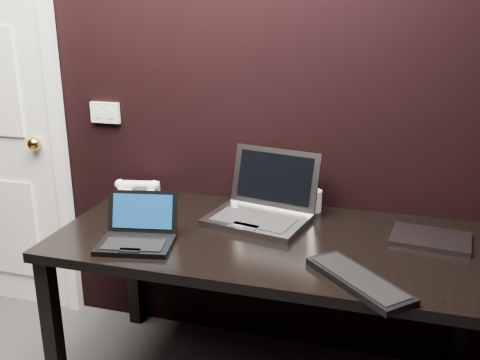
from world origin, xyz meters
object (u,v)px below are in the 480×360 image
(desk, at_px, (269,254))
(mobile_phone, at_px, (120,204))
(ext_keyboard, at_px, (359,280))
(pen_cup, at_px, (313,200))
(netbook, at_px, (138,235))
(closed_laptop, at_px, (431,239))
(desk_phone, at_px, (138,191))
(silver_laptop, at_px, (262,208))

(desk, relative_size, mobile_phone, 17.16)
(ext_keyboard, distance_m, pen_cup, 0.67)
(netbook, relative_size, closed_laptop, 1.01)
(pen_cup, bearing_deg, desk, -110.03)
(desk_phone, bearing_deg, mobile_phone, -89.31)
(ext_keyboard, bearing_deg, desk_phone, 153.04)
(mobile_phone, relative_size, pen_cup, 0.44)
(netbook, bearing_deg, desk_phone, 116.30)
(closed_laptop, height_order, pen_cup, pen_cup)
(desk_phone, bearing_deg, netbook, -63.70)
(desk, height_order, silver_laptop, silver_laptop)
(mobile_phone, bearing_deg, silver_laptop, 8.18)
(closed_laptop, relative_size, mobile_phone, 3.20)
(closed_laptop, bearing_deg, desk_phone, 174.58)
(netbook, height_order, desk_phone, netbook)
(pen_cup, bearing_deg, netbook, -138.23)
(netbook, distance_m, closed_laptop, 1.14)
(desk, height_order, desk_phone, desk_phone)
(desk, xyz_separation_m, closed_laptop, (0.61, 0.13, 0.09))
(desk, xyz_separation_m, silver_laptop, (-0.07, 0.17, 0.13))
(desk_phone, relative_size, pen_cup, 0.97)
(pen_cup, bearing_deg, mobile_phone, -162.76)
(silver_laptop, height_order, pen_cup, silver_laptop)
(desk_phone, bearing_deg, closed_laptop, -5.42)
(netbook, distance_m, mobile_phone, 0.36)
(netbook, bearing_deg, closed_laptop, 17.00)
(silver_laptop, distance_m, closed_laptop, 0.69)
(netbook, height_order, closed_laptop, netbook)
(closed_laptop, xyz_separation_m, pen_cup, (-0.49, 0.20, 0.04))
(ext_keyboard, height_order, mobile_phone, mobile_phone)
(silver_laptop, height_order, mobile_phone, silver_laptop)
(silver_laptop, height_order, closed_laptop, silver_laptop)
(desk, bearing_deg, closed_laptop, 12.17)
(desk_phone, bearing_deg, pen_cup, 5.23)
(ext_keyboard, xyz_separation_m, mobile_phone, (-1.07, 0.36, 0.02))
(netbook, bearing_deg, silver_laptop, 42.51)
(ext_keyboard, xyz_separation_m, desk_phone, (-1.07, 0.54, 0.03))
(netbook, relative_size, mobile_phone, 3.23)
(mobile_phone, bearing_deg, desk, -6.33)
(netbook, bearing_deg, ext_keyboard, -5.85)
(netbook, distance_m, pen_cup, 0.80)
(desk, distance_m, desk_phone, 0.76)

